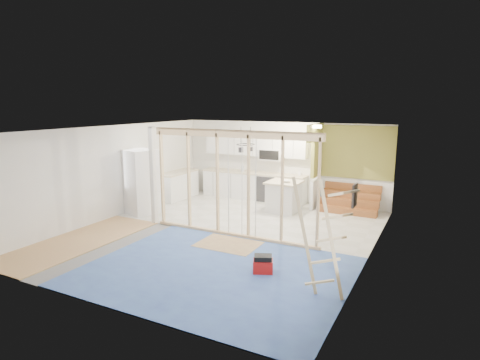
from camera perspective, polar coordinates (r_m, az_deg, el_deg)
The scene contains 17 objects.
room at distance 9.71m, azimuth -2.61°, elevation -0.43°, with size 7.01×8.01×2.61m.
floor_overlays at distance 10.06m, azimuth -2.01°, elevation -7.63°, with size 7.00×8.00×0.03m.
stud_frame at distance 9.76m, azimuth -3.73°, elevation 1.27°, with size 4.66×0.14×2.60m.
base_cabinets at distance 13.52m, azimuth -1.42°, elevation -0.78°, with size 4.45×2.24×0.93m.
upper_cabinets at distance 13.37m, azimuth 2.39°, elevation 4.95°, with size 3.60×0.41×0.85m.
green_partition at distance 12.42m, azimuth 14.21°, elevation 0.08°, with size 2.25×1.51×2.60m.
pot_rack at distance 11.39m, azimuth 0.76°, elevation 4.81°, with size 0.52×0.52×0.72m.
sheathing_panel at distance 6.66m, azimuth 15.23°, elevation -6.14°, with size 0.02×4.00×2.60m, color tan.
electrical_panel at distance 7.15m, azimuth 16.00°, elevation -2.11°, with size 0.04×0.30×0.40m, color #36363A.
ceiling_light at distance 11.76m, azimuth 10.75°, elevation 7.47°, with size 0.32×0.32×0.08m, color #FFEABF.
fridge at distance 11.98m, azimuth -13.86°, elevation -0.29°, with size 1.04×1.00×1.89m.
island at distance 11.98m, azimuth 6.25°, elevation -2.40°, with size 0.96×0.96×0.93m.
bowl at distance 11.77m, azimuth 6.57°, elevation -0.17°, with size 0.25×0.25×0.06m, color silver.
soap_bottle_a at distance 13.52m, azimuth 0.37°, elevation 1.81°, with size 0.10×0.11×0.27m, color #A8AFBC.
soap_bottle_b at distance 12.90m, azimuth 8.56°, elevation 1.03°, with size 0.08×0.08×0.18m, color white.
toolbox at distance 7.84m, azimuth 3.29°, elevation -11.92°, with size 0.45×0.40×0.35m.
ladder at distance 6.72m, azimuth 11.49°, elevation -8.20°, with size 1.07×0.20×2.02m.
Camera 1 is at (4.74, -8.25, 3.21)m, focal length 30.00 mm.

